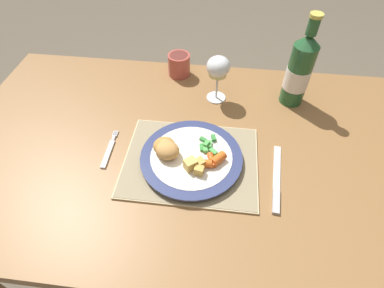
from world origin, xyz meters
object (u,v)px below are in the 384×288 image
at_px(dining_table, 202,166).
at_px(wine_glass, 218,69).
at_px(table_knife, 276,183).
at_px(drinking_cup, 179,64).
at_px(dinner_plate, 191,158).
at_px(bottle, 299,71).
at_px(fork, 109,151).

distance_m(dining_table, wine_glass, 0.30).
distance_m(table_knife, drinking_cup, 0.55).
xyz_separation_m(dinner_plate, drinking_cup, (-0.09, 0.40, 0.02)).
xyz_separation_m(table_knife, wine_glass, (-0.18, 0.32, 0.11)).
distance_m(dining_table, bottle, 0.41).
distance_m(dinner_plate, wine_glass, 0.30).
height_order(table_knife, bottle, bottle).
xyz_separation_m(dining_table, bottle, (0.27, 0.24, 0.20)).
bearing_deg(dinner_plate, bottle, 45.35).
xyz_separation_m(wine_glass, bottle, (0.24, 0.02, 0.00)).
height_order(fork, wine_glass, wine_glass).
bearing_deg(dining_table, drinking_cup, 109.17).
bearing_deg(drinking_cup, table_knife, -54.46).
bearing_deg(bottle, fork, -151.32).
bearing_deg(dinner_plate, wine_glass, 80.06).
relative_size(bottle, drinking_cup, 3.72).
height_order(dining_table, dinner_plate, dinner_plate).
bearing_deg(dinner_plate, table_knife, -11.54).
distance_m(dining_table, drinking_cup, 0.38).
bearing_deg(fork, drinking_cup, 69.97).
distance_m(fork, drinking_cup, 0.42).
xyz_separation_m(dining_table, wine_glass, (0.02, 0.22, 0.20)).
bearing_deg(drinking_cup, dining_table, -70.83).
height_order(bottle, drinking_cup, bottle).
xyz_separation_m(dining_table, dinner_plate, (-0.03, -0.06, 0.11)).
distance_m(table_knife, bottle, 0.36).
relative_size(dining_table, drinking_cup, 18.70).
relative_size(dining_table, table_knife, 6.69).
relative_size(fork, wine_glass, 0.90).
height_order(dinner_plate, bottle, bottle).
bearing_deg(wine_glass, bottle, 4.01).
xyz_separation_m(dining_table, table_knife, (0.20, -0.10, 0.09)).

